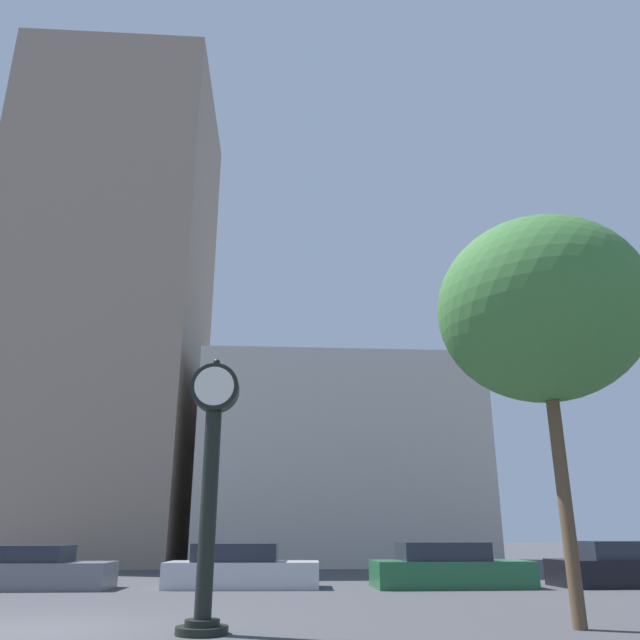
{
  "coord_description": "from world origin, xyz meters",
  "views": [
    {
      "loc": [
        3.97,
        -11.6,
        1.52
      ],
      "look_at": [
        5.49,
        10.8,
        9.21
      ],
      "focal_mm": 35.0,
      "sensor_mm": 36.0,
      "label": 1
    }
  ],
  "objects_px": {
    "car_grey": "(28,571)",
    "car_silver": "(241,569)",
    "car_black": "(630,567)",
    "street_clock": "(211,474)",
    "car_green": "(449,568)",
    "bare_tree": "(541,310)"
  },
  "relations": [
    {
      "from": "car_grey",
      "to": "car_silver",
      "type": "bearing_deg",
      "value": 1.73
    },
    {
      "from": "car_green",
      "to": "bare_tree",
      "type": "relative_size",
      "value": 0.62
    },
    {
      "from": "car_green",
      "to": "bare_tree",
      "type": "bearing_deg",
      "value": -91.49
    },
    {
      "from": "street_clock",
      "to": "car_black",
      "type": "height_order",
      "value": "street_clock"
    },
    {
      "from": "car_black",
      "to": "car_grey",
      "type": "bearing_deg",
      "value": 178.31
    },
    {
      "from": "car_green",
      "to": "bare_tree",
      "type": "xyz_separation_m",
      "value": [
        -0.06,
        -8.39,
        5.1
      ]
    },
    {
      "from": "car_green",
      "to": "bare_tree",
      "type": "height_order",
      "value": "bare_tree"
    },
    {
      "from": "street_clock",
      "to": "car_black",
      "type": "xyz_separation_m",
      "value": [
        11.85,
        8.52,
        -1.94
      ]
    },
    {
      "from": "car_black",
      "to": "bare_tree",
      "type": "height_order",
      "value": "bare_tree"
    },
    {
      "from": "car_silver",
      "to": "car_black",
      "type": "relative_size",
      "value": 0.96
    },
    {
      "from": "bare_tree",
      "to": "street_clock",
      "type": "bearing_deg",
      "value": -179.16
    },
    {
      "from": "street_clock",
      "to": "car_silver",
      "type": "bearing_deg",
      "value": 89.06
    },
    {
      "from": "street_clock",
      "to": "car_black",
      "type": "relative_size",
      "value": 0.96
    },
    {
      "from": "street_clock",
      "to": "car_grey",
      "type": "relative_size",
      "value": 0.97
    },
    {
      "from": "car_grey",
      "to": "car_black",
      "type": "xyz_separation_m",
      "value": [
        17.77,
        -0.18,
        0.04
      ]
    },
    {
      "from": "car_black",
      "to": "car_silver",
      "type": "bearing_deg",
      "value": 177.53
    },
    {
      "from": "car_silver",
      "to": "street_clock",
      "type": "bearing_deg",
      "value": -88.23
    },
    {
      "from": "car_silver",
      "to": "bare_tree",
      "type": "relative_size",
      "value": 0.61
    },
    {
      "from": "car_grey",
      "to": "car_silver",
      "type": "height_order",
      "value": "car_silver"
    },
    {
      "from": "street_clock",
      "to": "bare_tree",
      "type": "xyz_separation_m",
      "value": [
        6.21,
        0.09,
        3.15
      ]
    },
    {
      "from": "street_clock",
      "to": "car_silver",
      "type": "relative_size",
      "value": 0.99
    },
    {
      "from": "street_clock",
      "to": "car_green",
      "type": "relative_size",
      "value": 0.97
    }
  ]
}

